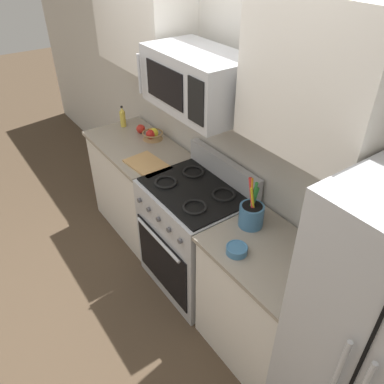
{
  "coord_description": "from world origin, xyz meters",
  "views": [
    {
      "loc": [
        1.83,
        -0.71,
        2.49
      ],
      "look_at": [
        0.14,
        0.49,
        1.03
      ],
      "focal_mm": 35.86,
      "sensor_mm": 36.0,
      "label": 1
    }
  ],
  "objects_px": {
    "utensil_crock": "(251,214)",
    "fruit_basket": "(153,134)",
    "range_oven": "(194,236)",
    "microwave": "(198,81)",
    "cutting_board": "(148,165)",
    "apple_loose": "(141,129)",
    "bottle_oil": "(123,117)",
    "prep_bowl": "(237,249)"
  },
  "relations": [
    {
      "from": "apple_loose",
      "to": "utensil_crock",
      "type": "bearing_deg",
      "value": -2.38
    },
    {
      "from": "fruit_basket",
      "to": "prep_bowl",
      "type": "bearing_deg",
      "value": -12.2
    },
    {
      "from": "range_oven",
      "to": "cutting_board",
      "type": "distance_m",
      "value": 0.67
    },
    {
      "from": "range_oven",
      "to": "utensil_crock",
      "type": "xyz_separation_m",
      "value": [
        0.51,
        0.07,
        0.52
      ]
    },
    {
      "from": "microwave",
      "to": "cutting_board",
      "type": "distance_m",
      "value": 0.94
    },
    {
      "from": "range_oven",
      "to": "microwave",
      "type": "distance_m",
      "value": 1.23
    },
    {
      "from": "fruit_basket",
      "to": "apple_loose",
      "type": "bearing_deg",
      "value": -170.49
    },
    {
      "from": "bottle_oil",
      "to": "prep_bowl",
      "type": "relative_size",
      "value": 1.57
    },
    {
      "from": "utensil_crock",
      "to": "prep_bowl",
      "type": "xyz_separation_m",
      "value": [
        0.14,
        -0.24,
        -0.06
      ]
    },
    {
      "from": "utensil_crock",
      "to": "cutting_board",
      "type": "height_order",
      "value": "utensil_crock"
    },
    {
      "from": "fruit_basket",
      "to": "bottle_oil",
      "type": "xyz_separation_m",
      "value": [
        -0.38,
        -0.09,
        0.05
      ]
    },
    {
      "from": "cutting_board",
      "to": "range_oven",
      "type": "bearing_deg",
      "value": 11.38
    },
    {
      "from": "range_oven",
      "to": "bottle_oil",
      "type": "height_order",
      "value": "bottle_oil"
    },
    {
      "from": "range_oven",
      "to": "prep_bowl",
      "type": "xyz_separation_m",
      "value": [
        0.66,
        -0.16,
        0.46
      ]
    },
    {
      "from": "microwave",
      "to": "utensil_crock",
      "type": "height_order",
      "value": "microwave"
    },
    {
      "from": "utensil_crock",
      "to": "fruit_basket",
      "type": "distance_m",
      "value": 1.39
    },
    {
      "from": "range_oven",
      "to": "apple_loose",
      "type": "height_order",
      "value": "range_oven"
    },
    {
      "from": "bottle_oil",
      "to": "prep_bowl",
      "type": "distance_m",
      "value": 1.92
    },
    {
      "from": "utensil_crock",
      "to": "bottle_oil",
      "type": "xyz_separation_m",
      "value": [
        -1.76,
        -0.0,
        0.0
      ]
    },
    {
      "from": "fruit_basket",
      "to": "bottle_oil",
      "type": "height_order",
      "value": "bottle_oil"
    },
    {
      "from": "apple_loose",
      "to": "prep_bowl",
      "type": "relative_size",
      "value": 0.63
    },
    {
      "from": "microwave",
      "to": "range_oven",
      "type": "bearing_deg",
      "value": -89.92
    },
    {
      "from": "microwave",
      "to": "cutting_board",
      "type": "bearing_deg",
      "value": -165.82
    },
    {
      "from": "range_oven",
      "to": "cutting_board",
      "type": "height_order",
      "value": "range_oven"
    },
    {
      "from": "fruit_basket",
      "to": "cutting_board",
      "type": "xyz_separation_m",
      "value": [
        0.37,
        -0.27,
        -0.04
      ]
    },
    {
      "from": "bottle_oil",
      "to": "prep_bowl",
      "type": "bearing_deg",
      "value": -7.05
    },
    {
      "from": "fruit_basket",
      "to": "range_oven",
      "type": "bearing_deg",
      "value": -10.75
    },
    {
      "from": "utensil_crock",
      "to": "cutting_board",
      "type": "relative_size",
      "value": 0.96
    },
    {
      "from": "microwave",
      "to": "prep_bowl",
      "type": "distance_m",
      "value": 1.03
    },
    {
      "from": "cutting_board",
      "to": "bottle_oil",
      "type": "xyz_separation_m",
      "value": [
        -0.75,
        0.17,
        0.08
      ]
    },
    {
      "from": "utensil_crock",
      "to": "apple_loose",
      "type": "bearing_deg",
      "value": 177.62
    },
    {
      "from": "microwave",
      "to": "apple_loose",
      "type": "bearing_deg",
      "value": 173.82
    },
    {
      "from": "range_oven",
      "to": "apple_loose",
      "type": "relative_size",
      "value": 13.42
    },
    {
      "from": "utensil_crock",
      "to": "apple_loose",
      "type": "relative_size",
      "value": 4.26
    },
    {
      "from": "cutting_board",
      "to": "apple_loose",
      "type": "bearing_deg",
      "value": 156.1
    },
    {
      "from": "utensil_crock",
      "to": "fruit_basket",
      "type": "xyz_separation_m",
      "value": [
        -1.38,
        0.09,
        -0.04
      ]
    },
    {
      "from": "bottle_oil",
      "to": "range_oven",
      "type": "bearing_deg",
      "value": -3.26
    },
    {
      "from": "microwave",
      "to": "prep_bowl",
      "type": "xyz_separation_m",
      "value": [
        0.66,
        -0.19,
        -0.77
      ]
    },
    {
      "from": "microwave",
      "to": "fruit_basket",
      "type": "relative_size",
      "value": 3.8
    },
    {
      "from": "microwave",
      "to": "cutting_board",
      "type": "relative_size",
      "value": 1.95
    },
    {
      "from": "microwave",
      "to": "apple_loose",
      "type": "relative_size",
      "value": 8.7
    },
    {
      "from": "bottle_oil",
      "to": "fruit_basket",
      "type": "bearing_deg",
      "value": 13.75
    }
  ]
}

